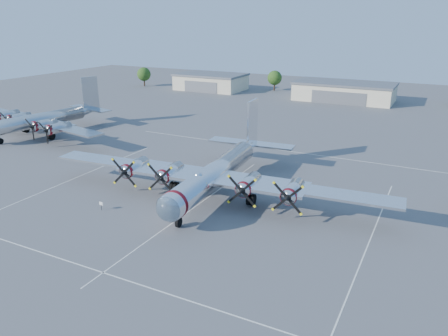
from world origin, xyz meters
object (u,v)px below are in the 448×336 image
at_px(hangar_center, 344,91).
at_px(main_bomber_b29, 218,193).
at_px(bomber_west, 46,134).
at_px(hangar_west, 211,82).
at_px(tree_west, 275,78).
at_px(tree_far_west, 144,74).
at_px(info_placard, 101,204).

bearing_deg(hangar_center, main_bomber_b29, -89.71).
bearing_deg(bomber_west, hangar_west, 98.31).
bearing_deg(main_bomber_b29, hangar_west, 115.15).
bearing_deg(main_bomber_b29, tree_west, 101.78).
relative_size(hangar_west, tree_west, 3.40).
bearing_deg(tree_west, hangar_west, -158.11).
relative_size(tree_far_west, bomber_west, 0.16).
distance_m(hangar_center, main_bomber_b29, 80.94).
xyz_separation_m(bomber_west, info_placard, (37.14, -24.20, 0.79)).
xyz_separation_m(tree_far_west, tree_west, (45.00, 12.00, 0.00)).
height_order(tree_far_west, bomber_west, tree_far_west).
bearing_deg(tree_west, tree_far_west, -165.07).
distance_m(main_bomber_b29, bomber_west, 49.31).
distance_m(hangar_west, tree_west, 21.61).
xyz_separation_m(tree_west, info_placard, (14.80, -100.86, -3.43)).
xyz_separation_m(hangar_center, main_bomber_b29, (0.41, -80.89, -2.71)).
xyz_separation_m(tree_west, bomber_west, (-22.35, -76.66, -4.22)).
height_order(hangar_west, info_placard, hangar_west).
distance_m(hangar_center, tree_far_west, 70.13).
bearing_deg(main_bomber_b29, info_placard, -135.83).
bearing_deg(bomber_west, tree_west, 84.02).
height_order(tree_west, bomber_west, tree_west).
distance_m(hangar_west, bomber_west, 68.72).
bearing_deg(tree_west, info_placard, -81.65).
relative_size(hangar_center, main_bomber_b29, 0.58).
height_order(hangar_center, main_bomber_b29, main_bomber_b29).
relative_size(main_bomber_b29, bomber_west, 1.19).
xyz_separation_m(tree_far_west, info_placard, (59.80, -88.86, -3.43)).
xyz_separation_m(hangar_west, bomber_west, (-2.35, -68.62, -2.71)).
bearing_deg(hangar_center, info_placard, -96.27).
bearing_deg(hangar_west, bomber_west, -91.96).
height_order(bomber_west, info_placard, bomber_west).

